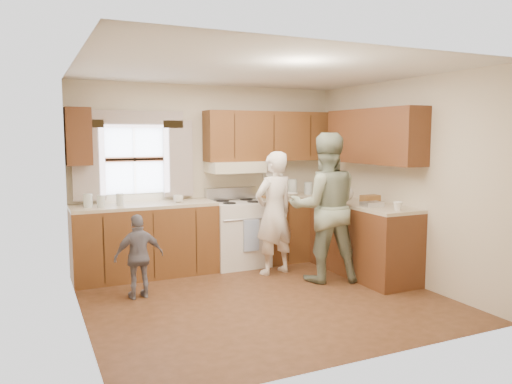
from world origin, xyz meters
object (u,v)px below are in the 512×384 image
stove (238,232)px  woman_right (325,207)px  woman_left (274,213)px  child (139,256)px

stove → woman_right: size_ratio=0.58×
woman_left → child: (-1.82, -0.26, -0.33)m
stove → woman_left: 0.73m
stove → woman_left: bearing=-65.4°
woman_right → stove: bearing=-40.1°
woman_right → child: 2.31m
woman_left → child: woman_left is taller
woman_right → child: woman_right is taller
stove → child: size_ratio=1.13×
woman_left → stove: bearing=-77.5°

